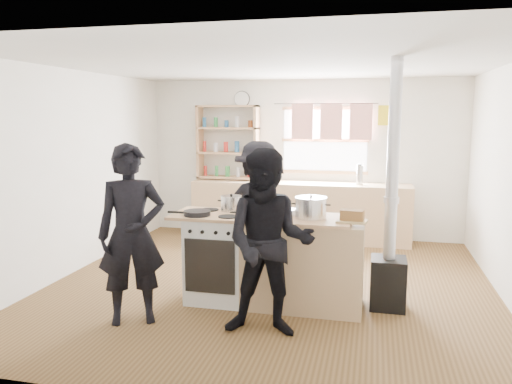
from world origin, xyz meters
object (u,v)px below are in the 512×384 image
stockpot_counter (311,208)px  person_near_right (269,244)px  bread_board (352,217)px  thermos (360,175)px  person_near_left (132,234)px  roast_tray (279,212)px  person_far (259,210)px  skillet_greens (197,213)px  cooking_island (274,260)px  flue_heater (389,246)px  stockpot_stove (231,203)px

stockpot_counter → person_near_right: size_ratio=0.19×
stockpot_counter → bread_board: 0.43m
thermos → person_near_left: bearing=-119.2°
roast_tray → person_far: bearing=116.4°
skillet_greens → bread_board: (1.56, 0.03, 0.02)m
bread_board → person_near_right: 0.93m
roast_tray → person_near_left: (-1.24, -0.81, -0.12)m
cooking_island → stockpot_counter: stockpot_counter is taller
flue_heater → person_near_right: flue_heater is taller
stockpot_counter → person_near_left: (-1.58, -0.75, -0.19)m
flue_heater → stockpot_stove: bearing=179.5°
skillet_greens → person_near_right: person_near_right is taller
roast_tray → skillet_greens: bearing=-165.8°
thermos → person_near_left: person_near_left is taller
stockpot_stove → person_near_right: bearing=-56.1°
cooking_island → stockpot_stove: (-0.50, 0.17, 0.55)m
flue_heater → person_far: 1.67m
roast_tray → stockpot_stove: bearing=168.3°
stockpot_counter → flue_heater: bearing=11.5°
roast_tray → bread_board: 0.77m
stockpot_stove → stockpot_counter: bearing=-11.2°
bread_board → cooking_island: bearing=171.5°
person_near_left → skillet_greens: bearing=27.7°
skillet_greens → roast_tray: (0.81, 0.21, 0.01)m
flue_heater → person_near_right: 1.38m
thermos → cooking_island: thermos is taller
skillet_greens → stockpot_stove: 0.42m
thermos → flue_heater: bearing=-81.6°
thermos → person_near_right: (-0.66, -3.50, -0.21)m
person_far → flue_heater: bearing=164.2°
skillet_greens → stockpot_stove: stockpot_stove is taller
bread_board → person_far: (-1.14, 0.97, -0.16)m
thermos → cooking_island: 2.93m
cooking_island → person_near_left: bearing=-148.1°
thermos → stockpot_stove: thermos is taller
cooking_island → flue_heater: bearing=7.6°
cooking_island → stockpot_stove: stockpot_stove is taller
thermos → roast_tray: 2.81m
person_near_right → bread_board: bearing=36.4°
cooking_island → thermos: bearing=74.6°
bread_board → flue_heater: 0.57m
roast_tray → stockpot_stove: stockpot_stove is taller
flue_heater → person_near_left: (-2.36, -0.90, 0.20)m
flue_heater → person_near_left: 2.53m
person_near_left → person_near_right: (1.30, 0.02, -0.01)m
person_near_right → roast_tray: bearing=89.4°
bread_board → flue_heater: flue_heater is taller
cooking_island → person_far: size_ratio=1.20×
roast_tray → flue_heater: size_ratio=0.15×
skillet_greens → bread_board: bread_board is taller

